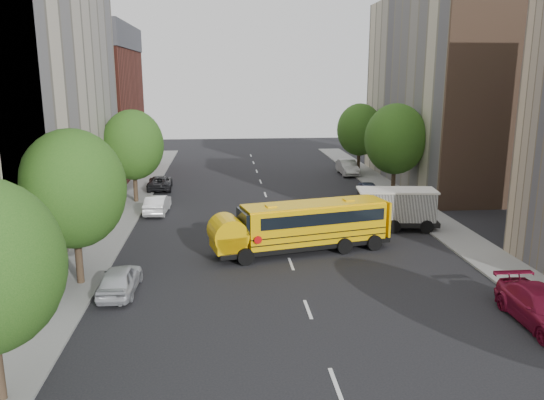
{
  "coord_description": "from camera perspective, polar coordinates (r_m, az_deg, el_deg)",
  "views": [
    {
      "loc": [
        -3.68,
        -29.98,
        10.3
      ],
      "look_at": [
        -0.71,
        2.0,
        2.78
      ],
      "focal_mm": 35.0,
      "sensor_mm": 36.0,
      "label": 1
    }
  ],
  "objects": [
    {
      "name": "ground",
      "position": [
        31.92,
        1.6,
        -5.66
      ],
      "size": [
        120.0,
        120.0,
        0.0
      ],
      "primitive_type": "plane",
      "color": "black",
      "rests_on": "ground"
    },
    {
      "name": "sidewalk_left",
      "position": [
        37.28,
        -17.23,
        -3.38
      ],
      "size": [
        3.0,
        80.0,
        0.12
      ],
      "primitive_type": "cube",
      "color": "slate",
      "rests_on": "ground"
    },
    {
      "name": "sidewalk_right",
      "position": [
        39.49,
        17.52,
        -2.49
      ],
      "size": [
        3.0,
        80.0,
        0.12
      ],
      "primitive_type": "cube",
      "color": "slate",
      "rests_on": "ground"
    },
    {
      "name": "lane_markings",
      "position": [
        41.45,
        -0.05,
        -1.21
      ],
      "size": [
        0.15,
        64.0,
        0.01
      ],
      "primitive_type": "cube",
      "color": "silver",
      "rests_on": "ground"
    },
    {
      "name": "building_left_redbrick",
      "position": [
        59.85,
        -19.38,
        8.79
      ],
      "size": [
        10.0,
        15.0,
        13.0
      ],
      "primitive_type": "cube",
      "color": "maroon",
      "rests_on": "ground"
    },
    {
      "name": "building_right_far",
      "position": [
        54.5,
        18.49,
        11.14
      ],
      "size": [
        10.0,
        22.0,
        18.0
      ],
      "primitive_type": "cube",
      "color": "beige",
      "rests_on": "ground"
    },
    {
      "name": "building_right_sidewall",
      "position": [
        44.63,
        24.17,
        10.37
      ],
      "size": [
        10.1,
        0.3,
        18.0
      ],
      "primitive_type": "cube",
      "color": "brown",
      "rests_on": "ground"
    },
    {
      "name": "street_tree_1",
      "position": [
        27.52,
        -20.63,
        1.11
      ],
      "size": [
        5.12,
        5.12,
        7.9
      ],
      "color": "#38281C",
      "rests_on": "ground"
    },
    {
      "name": "street_tree_2",
      "position": [
        44.92,
        -14.73,
        5.74
      ],
      "size": [
        4.99,
        4.99,
        7.71
      ],
      "color": "#38281C",
      "rests_on": "ground"
    },
    {
      "name": "street_tree_4",
      "position": [
        46.66,
        13.14,
        6.4
      ],
      "size": [
        5.25,
        5.25,
        8.1
      ],
      "color": "#38281C",
      "rests_on": "ground"
    },
    {
      "name": "street_tree_5",
      "position": [
        58.15,
        9.42,
        7.47
      ],
      "size": [
        4.86,
        4.86,
        7.51
      ],
      "color": "#38281C",
      "rests_on": "ground"
    },
    {
      "name": "school_bus",
      "position": [
        31.67,
        3.14,
        -2.64
      ],
      "size": [
        10.93,
        4.82,
        3.01
      ],
      "rotation": [
        0.0,
        0.0,
        0.23
      ],
      "color": "black",
      "rests_on": "ground"
    },
    {
      "name": "safari_truck",
      "position": [
        37.18,
        12.53,
        -0.86
      ],
      "size": [
        6.81,
        3.17,
        2.81
      ],
      "rotation": [
        0.0,
        0.0,
        -0.12
      ],
      "color": "black",
      "rests_on": "ground"
    },
    {
      "name": "parked_car_0",
      "position": [
        26.98,
        -16.05,
        -8.21
      ],
      "size": [
        1.78,
        4.17,
        1.41
      ],
      "primitive_type": "imported",
      "rotation": [
        0.0,
        0.0,
        3.11
      ],
      "color": "#B8BAC0",
      "rests_on": "ground"
    },
    {
      "name": "parked_car_1",
      "position": [
        41.67,
        -12.22,
        -0.44
      ],
      "size": [
        1.73,
        4.38,
        1.42
      ],
      "primitive_type": "imported",
      "rotation": [
        0.0,
        0.0,
        3.09
      ],
      "color": "white",
      "rests_on": "ground"
    },
    {
      "name": "parked_car_2",
      "position": [
        50.46,
        -11.96,
        1.86
      ],
      "size": [
        2.4,
        4.79,
        1.3
      ],
      "primitive_type": "imported",
      "rotation": [
        0.0,
        0.0,
        3.19
      ],
      "color": "black",
      "rests_on": "ground"
    },
    {
      "name": "parked_car_3",
      "position": [
        25.47,
        27.1,
        -10.33
      ],
      "size": [
        2.23,
        5.33,
        1.54
      ],
      "primitive_type": "imported",
      "rotation": [
        0.0,
        0.0,
        -0.01
      ],
      "color": "maroon",
      "rests_on": "ground"
    },
    {
      "name": "parked_car_4",
      "position": [
        46.5,
        10.38,
        1.01
      ],
      "size": [
        1.86,
        4.08,
        1.36
      ],
      "primitive_type": "imported",
      "rotation": [
        0.0,
        0.0,
        -0.06
      ],
      "color": "#353D5D",
      "rests_on": "ground"
    },
    {
      "name": "parked_car_5",
      "position": [
        57.41,
        8.13,
        3.5
      ],
      "size": [
        1.67,
        4.78,
        1.57
      ],
      "primitive_type": "imported",
      "rotation": [
        0.0,
        0.0,
        0.0
      ],
      "color": "#9B9B96",
      "rests_on": "ground"
    }
  ]
}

